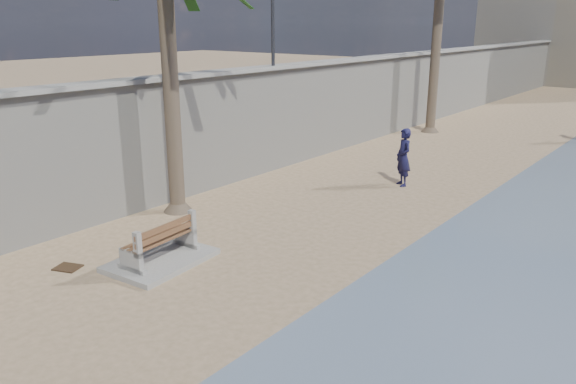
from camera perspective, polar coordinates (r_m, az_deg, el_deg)
The scene contains 5 objects.
seawall at distance 26.34m, azimuth 9.72°, elevation 9.51°, with size 0.45×70.00×3.50m, color gray.
wall_cap at distance 26.17m, azimuth 9.91°, elevation 13.42°, with size 0.80×70.00×0.12m, color gray.
bench_far at distance 12.51m, azimuth -12.88°, elevation -5.32°, with size 1.71×2.35×0.93m.
person_a at distance 18.15m, azimuth 11.67°, elevation 3.89°, with size 0.76×0.52×2.12m, color #131334.
debris_d at distance 12.98m, azimuth -21.47°, elevation -7.15°, with size 0.52×0.42×0.03m, color #382616.
Camera 1 is at (7.35, -2.92, 5.06)m, focal length 35.00 mm.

